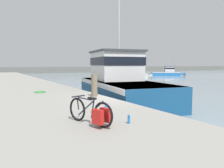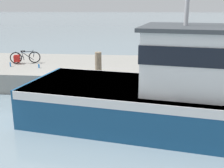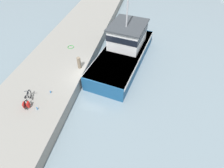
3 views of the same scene
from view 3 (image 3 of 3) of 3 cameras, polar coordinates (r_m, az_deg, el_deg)
The scene contains 8 objects.
ground_plane at distance 15.64m, azimuth -6.34°, elevation 0.48°, with size 320.00×320.00×0.00m, color gray.
dock_pier at distance 16.72m, azimuth -18.95°, elevation 3.59°, with size 6.02×80.00×0.97m, color gray.
fishing_boat_main at distance 17.39m, azimuth 4.14°, elevation 11.50°, with size 5.28×11.63×10.23m.
bicycle_touring at distance 13.81m, azimuth -25.98°, elevation -4.97°, with size 0.73×1.61×0.73m.
mooring_post at distance 15.50m, azimuth -10.72°, elevation 6.82°, with size 0.31×0.31×1.08m, color #756651.
hose_coil at distance 18.70m, azimuth -13.31°, elevation 11.70°, with size 0.64×0.64×0.05m, color green.
water_bottle_on_curb at distance 14.11m, azimuth -19.45°, elevation -2.47°, with size 0.08×0.08×0.20m, color blue.
water_bottle_by_bike at distance 13.34m, azimuth -23.27°, elevation -7.35°, with size 0.07×0.07×0.23m, color blue.
Camera 3 is at (4.08, -10.49, 10.86)m, focal length 28.00 mm.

